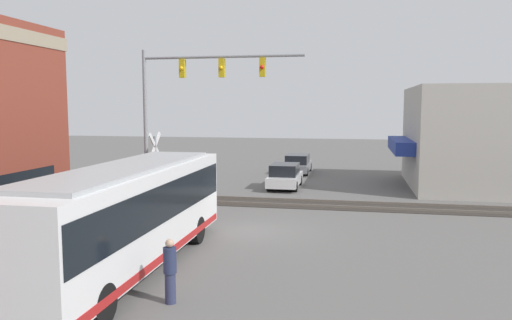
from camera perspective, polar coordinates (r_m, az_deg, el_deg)
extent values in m
plane|color=#605E5B|center=(20.64, -0.35, -8.10)|extent=(120.00, 120.00, 0.00)
cube|color=#B2ADA3|center=(33.98, 23.44, 2.37)|extent=(10.08, 7.42, 6.29)
cube|color=navy|center=(33.37, 16.24, 1.63)|extent=(7.06, 1.20, 0.80)
cube|color=white|center=(15.92, -14.48, -5.96)|extent=(11.16, 2.55, 2.73)
cube|color=black|center=(15.84, -14.52, -4.51)|extent=(10.94, 2.59, 1.15)
cube|color=#B21E1E|center=(16.21, -14.37, -10.10)|extent=(10.94, 2.58, 0.24)
cube|color=#A5A8AA|center=(15.69, -14.62, -0.86)|extent=(9.49, 2.17, 0.12)
cylinder|color=black|center=(19.23, -9.98, -7.72)|extent=(1.00, 2.57, 1.00)
cylinder|color=black|center=(13.12, -21.73, -14.71)|extent=(1.00, 2.57, 1.00)
cylinder|color=gray|center=(26.01, -12.49, 3.50)|extent=(0.20, 0.20, 7.89)
cylinder|color=gray|center=(24.77, -3.93, 11.72)|extent=(0.16, 8.06, 0.16)
cube|color=gold|center=(25.32, -8.40, 10.29)|extent=(0.30, 0.27, 0.90)
sphere|color=yellow|center=(25.16, -8.53, 10.32)|extent=(0.20, 0.20, 0.20)
cube|color=gold|center=(24.72, -3.92, 10.45)|extent=(0.30, 0.27, 0.90)
sphere|color=yellow|center=(24.56, -4.02, 10.47)|extent=(0.20, 0.20, 0.20)
cube|color=gold|center=(24.27, 0.76, 10.54)|extent=(0.30, 0.27, 0.90)
sphere|color=red|center=(24.11, 0.68, 10.57)|extent=(0.20, 0.20, 0.20)
cylinder|color=gray|center=(25.50, -11.41, -1.37)|extent=(0.14, 0.14, 3.60)
cube|color=white|center=(25.37, -11.47, 1.54)|extent=(1.41, 0.06, 1.41)
cube|color=white|center=(25.37, -11.47, 1.54)|extent=(1.41, 0.06, 1.41)
cylinder|color=#38383A|center=(25.44, -11.43, -0.25)|extent=(0.08, 0.90, 0.08)
sphere|color=red|center=(25.23, -10.53, -0.29)|extent=(0.28, 0.28, 0.28)
sphere|color=red|center=(25.57, -12.40, -0.24)|extent=(0.28, 0.28, 0.28)
cube|color=#332D28|center=(26.40, 2.27, -4.92)|extent=(2.60, 60.00, 0.03)
cube|color=#6B6056|center=(25.70, 2.02, -5.09)|extent=(0.07, 60.00, 0.15)
cube|color=#6B6056|center=(27.09, 2.51, -4.51)|extent=(0.07, 60.00, 0.15)
cube|color=silver|center=(31.22, 3.35, -2.21)|extent=(4.22, 1.80, 0.59)
cube|color=black|center=(30.93, 3.30, -1.09)|extent=(2.32, 1.62, 0.69)
cylinder|color=black|center=(32.54, 3.66, -2.29)|extent=(0.64, 1.82, 0.64)
cylinder|color=black|center=(29.98, 3.00, -3.01)|extent=(0.64, 1.82, 0.64)
cube|color=slate|center=(38.17, 4.80, -0.73)|extent=(4.57, 1.80, 0.55)
cube|color=black|center=(37.88, 4.77, 0.14)|extent=(2.51, 1.62, 0.66)
cylinder|color=black|center=(39.59, 5.03, -0.80)|extent=(0.64, 1.82, 0.64)
cylinder|color=black|center=(36.80, 4.55, -1.32)|extent=(0.64, 1.82, 0.64)
cylinder|color=#2D3351|center=(13.48, -9.76, -14.22)|extent=(0.28, 0.28, 0.81)
cylinder|color=#262D4C|center=(13.24, -9.82, -11.22)|extent=(0.34, 0.34, 0.67)
sphere|color=tan|center=(13.12, -9.86, -9.36)|extent=(0.22, 0.22, 0.22)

